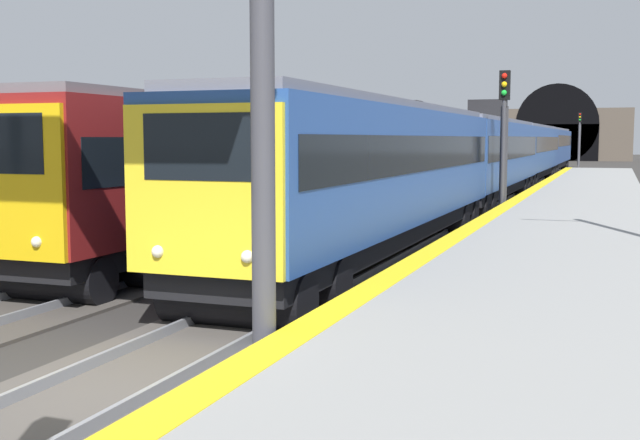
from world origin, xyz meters
name	(u,v)px	position (x,y,z in m)	size (l,w,h in m)	color
ground_plane	(98,398)	(0.00, 0.00, 0.00)	(320.00, 320.00, 0.00)	#302D2B
platform_right	(476,405)	(0.00, -4.56, 0.46)	(112.00, 4.74, 0.92)	gray
platform_right_edge_strip	(282,342)	(0.00, -2.44, 0.92)	(112.00, 0.50, 0.01)	yellow
track_main_line	(97,395)	(0.00, 0.00, 0.04)	(160.00, 2.83, 0.21)	#4C4742
train_main_approaching	(511,152)	(39.94, 0.00, 2.32)	(74.43, 2.90, 4.95)	#264C99
train_adjacent_platform	(404,154)	(31.75, 4.37, 2.34)	(56.68, 2.83, 5.02)	maroon
railway_signal_mid	(504,132)	(21.62, -1.94, 3.35)	(0.39, 0.38, 5.57)	#38383D
railway_signal_far	(579,135)	(83.76, -1.94, 3.56)	(0.39, 0.38, 5.95)	#4C4C54
tunnel_portal	(557,134)	(110.07, 2.19, 3.71)	(2.34, 20.24, 11.33)	#51473D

